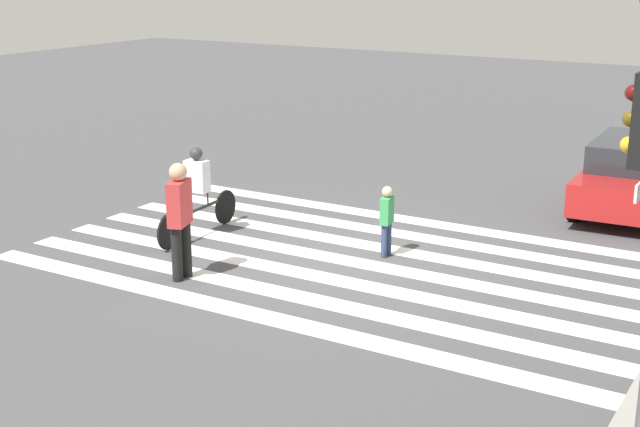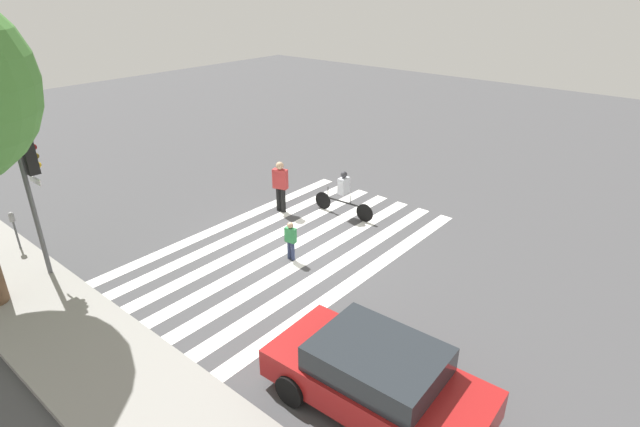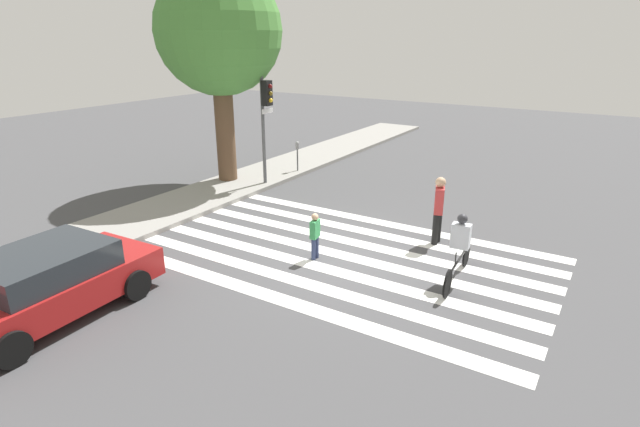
% 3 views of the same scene
% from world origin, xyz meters
% --- Properties ---
extents(ground_plane, '(60.00, 60.00, 0.00)m').
position_xyz_m(ground_plane, '(0.00, 0.00, 0.00)').
color(ground_plane, '#444447').
extents(crosswalk_stripes, '(5.65, 10.00, 0.01)m').
position_xyz_m(crosswalk_stripes, '(-0.00, 0.00, 0.00)').
color(crosswalk_stripes, white).
rests_on(crosswalk_stripes, ground_plane).
extents(pedestrian_adult_yellow_jacket, '(0.54, 0.37, 1.80)m').
position_xyz_m(pedestrian_adult_yellow_jacket, '(2.00, -1.70, 1.01)').
color(pedestrian_adult_yellow_jacket, black).
rests_on(pedestrian_adult_yellow_jacket, ground_plane).
extents(pedestrian_adult_tall_backpack, '(0.35, 0.20, 1.18)m').
position_xyz_m(pedestrian_adult_tall_backpack, '(-0.52, 0.48, 0.66)').
color(pedestrian_adult_tall_backpack, navy).
rests_on(pedestrian_adult_tall_backpack, ground_plane).
extents(cyclist_far_lane, '(2.33, 0.41, 1.58)m').
position_xyz_m(cyclist_far_lane, '(0.16, -2.83, 0.86)').
color(cyclist_far_lane, black).
rests_on(cyclist_far_lane, ground_plane).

